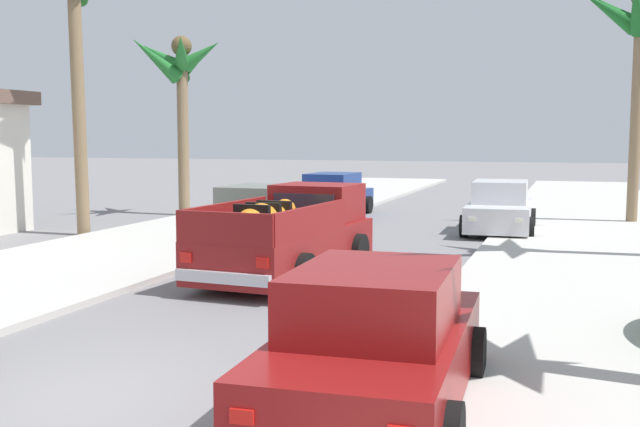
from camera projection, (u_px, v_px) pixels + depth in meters
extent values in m
plane|color=slate|center=(91.00, 399.00, 8.31)|extent=(160.00, 160.00, 0.00)
cube|color=beige|center=(181.00, 236.00, 21.35)|extent=(5.37, 60.00, 0.12)
cube|color=beige|center=(595.00, 256.00, 17.94)|extent=(5.37, 60.00, 0.12)
cube|color=silver|center=(223.00, 239.00, 20.94)|extent=(0.16, 60.00, 0.10)
cube|color=silver|center=(538.00, 253.00, 18.34)|extent=(0.16, 60.00, 0.10)
cube|color=maroon|center=(287.00, 248.00, 15.43)|extent=(2.29, 5.23, 0.80)
cube|color=maroon|center=(317.00, 202.00, 16.81)|extent=(1.83, 1.62, 0.80)
cube|color=#283342|center=(304.00, 204.00, 16.11)|extent=(1.38, 0.16, 0.44)
cube|color=#283342|center=(330.00, 199.00, 17.51)|extent=(1.46, 0.17, 0.48)
cube|color=maroon|center=(226.00, 217.00, 14.91)|extent=(0.34, 3.30, 0.56)
cube|color=maroon|center=(311.00, 221.00, 14.22)|extent=(0.34, 3.30, 0.56)
cube|color=maroon|center=(224.00, 228.00, 13.05)|extent=(1.88, 0.24, 0.56)
cube|color=silver|center=(222.00, 278.00, 13.05)|extent=(1.83, 0.25, 0.20)
cylinder|color=black|center=(276.00, 246.00, 17.23)|extent=(0.32, 0.78, 0.76)
cylinder|color=black|center=(358.00, 251.00, 16.48)|extent=(0.32, 0.78, 0.76)
cylinder|color=black|center=(209.00, 267.00, 14.53)|extent=(0.32, 0.78, 0.76)
cylinder|color=black|center=(303.00, 274.00, 13.78)|extent=(0.32, 0.78, 0.76)
cube|color=red|center=(186.00, 258.00, 13.34)|extent=(0.22, 0.06, 0.18)
cube|color=red|center=(262.00, 263.00, 12.76)|extent=(0.22, 0.06, 0.18)
ellipsoid|color=orange|center=(263.00, 219.00, 14.40)|extent=(0.82, 1.75, 0.60)
sphere|color=orange|center=(285.00, 210.00, 15.27)|extent=(0.44, 0.44, 0.44)
cube|color=black|center=(252.00, 221.00, 13.97)|extent=(0.72, 0.17, 0.61)
cube|color=black|center=(263.00, 219.00, 14.40)|extent=(0.72, 0.17, 0.61)
cube|color=black|center=(274.00, 216.00, 14.83)|extent=(0.72, 0.17, 0.61)
cube|color=maroon|center=(376.00, 361.00, 7.88)|extent=(1.92, 4.26, 0.72)
cube|color=maroon|center=(375.00, 298.00, 7.72)|extent=(1.60, 2.16, 0.64)
cube|color=#283342|center=(392.00, 283.00, 8.65)|extent=(1.37, 0.13, 0.52)
cube|color=#283342|center=(352.00, 323.00, 6.80)|extent=(1.34, 0.13, 0.50)
cylinder|color=black|center=(326.00, 343.00, 9.40)|extent=(0.24, 0.65, 0.64)
cylinder|color=black|center=(475.00, 354.00, 8.90)|extent=(0.24, 0.65, 0.64)
cylinder|color=black|center=(248.00, 417.00, 6.91)|extent=(0.24, 0.65, 0.64)
cube|color=red|center=(242.00, 417.00, 6.03)|extent=(0.20, 0.05, 0.12)
cube|color=white|center=(364.00, 307.00, 10.06)|extent=(0.20, 0.05, 0.10)
cube|color=white|center=(458.00, 313.00, 9.72)|extent=(0.20, 0.05, 0.10)
cube|color=navy|center=(333.00, 201.00, 27.43)|extent=(1.90, 4.26, 0.72)
cube|color=navy|center=(333.00, 182.00, 27.27)|extent=(1.59, 2.15, 0.64)
cube|color=#283342|center=(341.00, 181.00, 28.17)|extent=(1.37, 0.13, 0.52)
cube|color=#283342|center=(323.00, 184.00, 26.36)|extent=(1.34, 0.13, 0.50)
cylinder|color=black|center=(322.00, 203.00, 28.98)|extent=(0.24, 0.65, 0.64)
cylinder|color=black|center=(368.00, 205.00, 28.35)|extent=(0.24, 0.65, 0.64)
cylinder|color=black|center=(297.00, 209.00, 26.55)|extent=(0.24, 0.65, 0.64)
cylinder|color=black|center=(346.00, 211.00, 25.92)|extent=(0.24, 0.65, 0.64)
cube|color=red|center=(295.00, 202.00, 25.67)|extent=(0.20, 0.05, 0.12)
cube|color=white|center=(336.00, 194.00, 29.60)|extent=(0.20, 0.05, 0.10)
cube|color=red|center=(330.00, 203.00, 25.23)|extent=(0.20, 0.05, 0.12)
cube|color=white|center=(367.00, 195.00, 29.18)|extent=(0.20, 0.05, 0.10)
cube|color=slate|center=(259.00, 222.00, 20.57)|extent=(1.90, 4.25, 0.72)
cube|color=slate|center=(257.00, 198.00, 20.41)|extent=(1.59, 2.15, 0.64)
cube|color=#283342|center=(272.00, 196.00, 21.31)|extent=(1.37, 0.12, 0.52)
cube|color=#283342|center=(241.00, 201.00, 19.50)|extent=(1.34, 0.12, 0.50)
cylinder|color=black|center=(249.00, 224.00, 22.12)|extent=(0.24, 0.65, 0.64)
cylinder|color=black|center=(308.00, 226.00, 21.50)|extent=(0.24, 0.65, 0.64)
cylinder|color=black|center=(206.00, 235.00, 19.68)|extent=(0.24, 0.65, 0.64)
cylinder|color=black|center=(270.00, 238.00, 19.06)|extent=(0.24, 0.65, 0.64)
cube|color=red|center=(199.00, 226.00, 18.81)|extent=(0.20, 0.05, 0.12)
cube|color=white|center=(270.00, 212.00, 22.74)|extent=(0.20, 0.05, 0.10)
cube|color=red|center=(246.00, 228.00, 18.37)|extent=(0.20, 0.05, 0.12)
cube|color=white|center=(308.00, 213.00, 22.32)|extent=(0.20, 0.05, 0.10)
cube|color=silver|center=(500.00, 215.00, 22.56)|extent=(1.90, 4.26, 0.72)
cube|color=silver|center=(500.00, 192.00, 22.58)|extent=(1.59, 2.15, 0.64)
cube|color=#283342|center=(498.00, 195.00, 21.66)|extent=(1.37, 0.13, 0.52)
cube|color=#283342|center=(502.00, 190.00, 23.51)|extent=(1.34, 0.13, 0.50)
cylinder|color=black|center=(530.00, 228.00, 21.08)|extent=(0.24, 0.65, 0.64)
cylinder|color=black|center=(464.00, 226.00, 21.59)|extent=(0.24, 0.65, 0.64)
cylinder|color=black|center=(532.00, 219.00, 23.57)|extent=(0.24, 0.65, 0.64)
cylinder|color=black|center=(472.00, 217.00, 24.08)|extent=(0.24, 0.65, 0.64)
cube|color=red|center=(524.00, 206.00, 24.38)|extent=(0.20, 0.05, 0.12)
cube|color=white|center=(519.00, 221.00, 20.36)|extent=(0.20, 0.05, 0.10)
cube|color=red|center=(483.00, 205.00, 24.74)|extent=(0.20, 0.05, 0.12)
cube|color=white|center=(472.00, 219.00, 20.71)|extent=(0.20, 0.05, 0.10)
cylinder|color=#846B4C|center=(636.00, 113.00, 24.11)|extent=(0.35, 0.73, 7.19)
cone|color=#196023|center=(637.00, 15.00, 24.74)|extent=(0.64, 2.00, 1.55)
cone|color=#196023|center=(615.00, 11.00, 24.26)|extent=(1.68, 1.05, 1.41)
cone|color=#196023|center=(608.00, 10.00, 23.80)|extent=(2.06, 1.14, 1.53)
cone|color=#196023|center=(637.00, 8.00, 22.95)|extent=(0.89, 1.95, 1.62)
cylinder|color=#846B4C|center=(78.00, 98.00, 21.65)|extent=(0.37, 0.51, 7.86)
cylinder|color=#846B4C|center=(183.00, 131.00, 27.41)|extent=(0.40, 0.42, 6.03)
cone|color=#23702D|center=(202.00, 54.00, 26.99)|extent=(1.63, 0.75, 1.26)
cone|color=#23702D|center=(199.00, 57.00, 27.66)|extent=(1.18, 1.62, 1.30)
cone|color=#23702D|center=(181.00, 63.00, 28.07)|extent=(1.37, 1.83, 1.63)
cone|color=#23702D|center=(161.00, 56.00, 27.50)|extent=(1.87, 0.75, 1.34)
cone|color=#23702D|center=(155.00, 59.00, 26.49)|extent=(1.53, 2.01, 1.66)
cone|color=#23702D|center=(181.00, 51.00, 26.19)|extent=(1.42, 2.03, 1.28)
sphere|color=brown|center=(182.00, 46.00, 27.11)|extent=(0.73, 0.73, 0.73)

